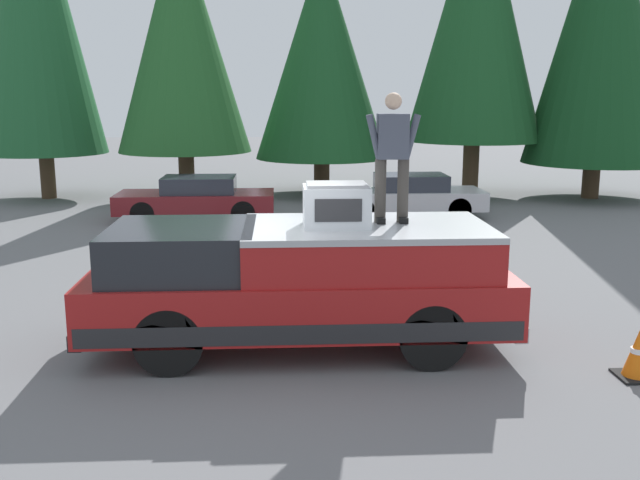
% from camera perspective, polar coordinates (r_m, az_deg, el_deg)
% --- Properties ---
extents(ground_plane, '(90.00, 90.00, 0.00)m').
position_cam_1_polar(ground_plane, '(9.77, -5.06, -8.39)').
color(ground_plane, slate).
extents(pickup_truck, '(2.01, 5.54, 1.65)m').
position_cam_1_polar(pickup_truck, '(9.47, -1.60, -3.46)').
color(pickup_truck, maroon).
rests_on(pickup_truck, ground).
extents(compressor_unit, '(0.65, 0.84, 0.56)m').
position_cam_1_polar(compressor_unit, '(9.19, 1.31, 2.79)').
color(compressor_unit, silver).
rests_on(compressor_unit, pickup_truck).
extents(person_on_truck_bed, '(0.29, 0.72, 1.69)m').
position_cam_1_polar(person_on_truck_bed, '(9.46, 5.77, 6.80)').
color(person_on_truck_bed, '#423D38').
rests_on(person_on_truck_bed, pickup_truck).
extents(parked_car_silver, '(1.64, 4.10, 1.16)m').
position_cam_1_polar(parked_car_silver, '(19.59, 6.97, 3.51)').
color(parked_car_silver, silver).
rests_on(parked_car_silver, ground).
extents(parked_car_maroon, '(1.64, 4.10, 1.16)m').
position_cam_1_polar(parked_car_maroon, '(19.23, -9.77, 3.27)').
color(parked_car_maroon, maroon).
rests_on(parked_car_maroon, ground).
extents(traffic_cone, '(0.47, 0.47, 0.62)m').
position_cam_1_polar(traffic_cone, '(9.42, 23.96, -8.31)').
color(traffic_cone, black).
rests_on(traffic_cone, ground).
extents(conifer_far_left, '(4.44, 4.44, 9.89)m').
position_cam_1_polar(conifer_far_left, '(24.49, 21.57, 15.96)').
color(conifer_far_left, '#4C3826').
rests_on(conifer_far_left, ground).
extents(conifer_left, '(4.34, 4.34, 9.84)m').
position_cam_1_polar(conifer_left, '(24.07, 12.39, 17.28)').
color(conifer_left, '#4C3826').
rests_on(conifer_left, ground).
extents(conifer_center_left, '(4.33, 4.33, 7.80)m').
position_cam_1_polar(conifer_center_left, '(23.79, 0.14, 14.46)').
color(conifer_center_left, '#4C3826').
rests_on(conifer_center_left, ground).
extents(conifer_center_right, '(4.06, 4.06, 8.41)m').
position_cam_1_polar(conifer_center_right, '(22.74, -10.94, 15.57)').
color(conifer_center_right, '#4C3826').
rests_on(conifer_center_right, ground).
extents(conifer_right, '(3.85, 3.85, 10.74)m').
position_cam_1_polar(conifer_right, '(24.51, -21.75, 17.31)').
color(conifer_right, '#4C3826').
rests_on(conifer_right, ground).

